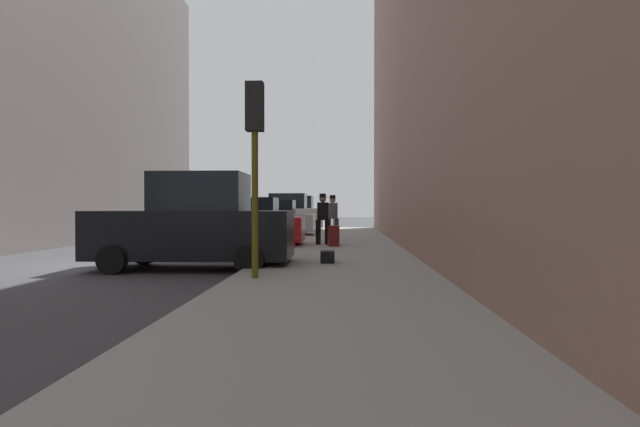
{
  "coord_description": "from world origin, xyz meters",
  "views": [
    {
      "loc": [
        6.16,
        -12.02,
        1.46
      ],
      "look_at": [
        5.31,
        4.72,
        1.24
      ],
      "focal_mm": 28.0,
      "sensor_mm": 36.0,
      "label": 1
    }
  ],
  "objects_px": {
    "pedestrian_with_beanie": "(333,215)",
    "pedestrian_with_fedora": "(323,216)",
    "fire_hydrant": "(292,237)",
    "duffel_bag": "(328,257)",
    "parked_bronze_suv": "(296,213)",
    "rolling_suitcase": "(333,236)",
    "parked_silver_sedan": "(271,220)",
    "traffic_light": "(255,136)",
    "parked_black_suv": "(194,225)",
    "parked_red_hatchback": "(245,224)",
    "parked_white_van": "(286,214)"
  },
  "relations": [
    {
      "from": "parked_silver_sedan",
      "to": "duffel_bag",
      "type": "relative_size",
      "value": 9.56
    },
    {
      "from": "parked_bronze_suv",
      "to": "traffic_light",
      "type": "xyz_separation_m",
      "value": [
        1.85,
        -26.28,
        1.73
      ]
    },
    {
      "from": "parked_black_suv",
      "to": "parked_silver_sedan",
      "type": "height_order",
      "value": "parked_black_suv"
    },
    {
      "from": "pedestrian_with_fedora",
      "to": "pedestrian_with_beanie",
      "type": "bearing_deg",
      "value": 82.82
    },
    {
      "from": "parked_white_van",
      "to": "traffic_light",
      "type": "xyz_separation_m",
      "value": [
        1.85,
        -20.17,
        1.73
      ]
    },
    {
      "from": "traffic_light",
      "to": "pedestrian_with_beanie",
      "type": "relative_size",
      "value": 2.03
    },
    {
      "from": "pedestrian_with_beanie",
      "to": "rolling_suitcase",
      "type": "distance_m",
      "value": 3.06
    },
    {
      "from": "parked_white_van",
      "to": "pedestrian_with_fedora",
      "type": "distance_m",
      "value": 12.16
    },
    {
      "from": "parked_bronze_suv",
      "to": "parked_white_van",
      "type": "bearing_deg",
      "value": -90.0
    },
    {
      "from": "parked_white_van",
      "to": "parked_bronze_suv",
      "type": "distance_m",
      "value": 6.11
    },
    {
      "from": "parked_silver_sedan",
      "to": "fire_hydrant",
      "type": "distance_m",
      "value": 7.85
    },
    {
      "from": "rolling_suitcase",
      "to": "parked_black_suv",
      "type": "bearing_deg",
      "value": -120.78
    },
    {
      "from": "fire_hydrant",
      "to": "parked_red_hatchback",
      "type": "bearing_deg",
      "value": 141.7
    },
    {
      "from": "pedestrian_with_beanie",
      "to": "pedestrian_with_fedora",
      "type": "bearing_deg",
      "value": -97.18
    },
    {
      "from": "parked_black_suv",
      "to": "parked_red_hatchback",
      "type": "distance_m",
      "value": 5.86
    },
    {
      "from": "parked_black_suv",
      "to": "fire_hydrant",
      "type": "height_order",
      "value": "parked_black_suv"
    },
    {
      "from": "parked_black_suv",
      "to": "parked_silver_sedan",
      "type": "relative_size",
      "value": 1.1
    },
    {
      "from": "parked_bronze_suv",
      "to": "fire_hydrant",
      "type": "distance_m",
      "value": 19.59
    },
    {
      "from": "traffic_light",
      "to": "pedestrian_with_beanie",
      "type": "distance_m",
      "value": 10.77
    },
    {
      "from": "pedestrian_with_beanie",
      "to": "parked_black_suv",
      "type": "bearing_deg",
      "value": -110.13
    },
    {
      "from": "pedestrian_with_fedora",
      "to": "fire_hydrant",
      "type": "bearing_deg",
      "value": -121.16
    },
    {
      "from": "parked_red_hatchback",
      "to": "pedestrian_with_fedora",
      "type": "bearing_deg",
      "value": 2.28
    },
    {
      "from": "parked_black_suv",
      "to": "parked_silver_sedan",
      "type": "xyz_separation_m",
      "value": [
        0.0,
        12.07,
        -0.18
      ]
    },
    {
      "from": "parked_silver_sedan",
      "to": "traffic_light",
      "type": "height_order",
      "value": "traffic_light"
    },
    {
      "from": "parked_bronze_suv",
      "to": "parked_silver_sedan",
      "type": "bearing_deg",
      "value": -90.0
    },
    {
      "from": "parked_red_hatchback",
      "to": "parked_white_van",
      "type": "xyz_separation_m",
      "value": [
        -0.0,
        11.96,
        0.18
      ]
    },
    {
      "from": "parked_black_suv",
      "to": "rolling_suitcase",
      "type": "relative_size",
      "value": 4.45
    },
    {
      "from": "parked_white_van",
      "to": "traffic_light",
      "type": "relative_size",
      "value": 1.29
    },
    {
      "from": "duffel_bag",
      "to": "parked_black_suv",
      "type": "bearing_deg",
      "value": -175.9
    },
    {
      "from": "parked_bronze_suv",
      "to": "duffel_bag",
      "type": "distance_m",
      "value": 23.92
    },
    {
      "from": "parked_black_suv",
      "to": "traffic_light",
      "type": "xyz_separation_m",
      "value": [
        1.85,
        -2.35,
        1.73
      ]
    },
    {
      "from": "parked_red_hatchback",
      "to": "fire_hydrant",
      "type": "distance_m",
      "value": 2.32
    },
    {
      "from": "parked_red_hatchback",
      "to": "duffel_bag",
      "type": "bearing_deg",
      "value": -61.14
    },
    {
      "from": "parked_black_suv",
      "to": "pedestrian_with_beanie",
      "type": "distance_m",
      "value": 8.77
    },
    {
      "from": "parked_silver_sedan",
      "to": "parked_bronze_suv",
      "type": "bearing_deg",
      "value": 90.0
    },
    {
      "from": "parked_silver_sedan",
      "to": "parked_white_van",
      "type": "xyz_separation_m",
      "value": [
        -0.0,
        5.75,
        0.18
      ]
    },
    {
      "from": "parked_red_hatchback",
      "to": "pedestrian_with_beanie",
      "type": "bearing_deg",
      "value": 38.26
    },
    {
      "from": "parked_black_suv",
      "to": "pedestrian_with_beanie",
      "type": "xyz_separation_m",
      "value": [
        3.02,
        8.23,
        0.1
      ]
    },
    {
      "from": "traffic_light",
      "to": "rolling_suitcase",
      "type": "relative_size",
      "value": 3.46
    },
    {
      "from": "parked_red_hatchback",
      "to": "parked_white_van",
      "type": "bearing_deg",
      "value": 90.0
    },
    {
      "from": "parked_silver_sedan",
      "to": "parked_bronze_suv",
      "type": "xyz_separation_m",
      "value": [
        -0.0,
        11.86,
        0.18
      ]
    },
    {
      "from": "parked_bronze_suv",
      "to": "pedestrian_with_fedora",
      "type": "relative_size",
      "value": 2.62
    },
    {
      "from": "parked_bronze_suv",
      "to": "rolling_suitcase",
      "type": "relative_size",
      "value": 4.48
    },
    {
      "from": "parked_black_suv",
      "to": "traffic_light",
      "type": "distance_m",
      "value": 3.46
    },
    {
      "from": "fire_hydrant",
      "to": "duffel_bag",
      "type": "relative_size",
      "value": 1.6
    },
    {
      "from": "fire_hydrant",
      "to": "rolling_suitcase",
      "type": "relative_size",
      "value": 0.68
    },
    {
      "from": "parked_red_hatchback",
      "to": "traffic_light",
      "type": "height_order",
      "value": "traffic_light"
    },
    {
      "from": "parked_black_suv",
      "to": "rolling_suitcase",
      "type": "height_order",
      "value": "parked_black_suv"
    },
    {
      "from": "duffel_bag",
      "to": "parked_white_van",
      "type": "bearing_deg",
      "value": 100.0
    },
    {
      "from": "parked_bronze_suv",
      "to": "pedestrian_with_beanie",
      "type": "relative_size",
      "value": 2.62
    }
  ]
}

